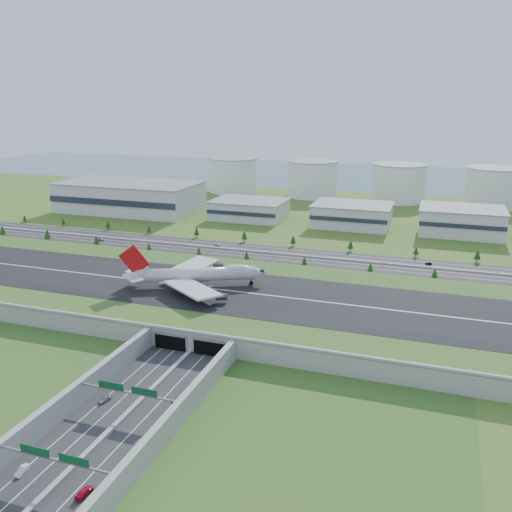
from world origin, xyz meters
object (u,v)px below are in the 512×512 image
(fuel_tank_a, at_px, (234,175))
(car_3, at_px, (84,492))
(car_7, at_px, (217,245))
(car_2, at_px, (178,401))
(car_5, at_px, (428,264))
(boeing_747, at_px, (196,274))
(car_4, at_px, (101,240))
(car_0, at_px, (104,399))
(car_1, at_px, (22,470))

(fuel_tank_a, bearing_deg, car_3, -73.67)
(car_3, distance_m, car_7, 240.20)
(car_2, bearing_deg, car_7, -48.58)
(car_2, relative_size, car_5, 1.23)
(boeing_747, bearing_deg, car_4, 118.58)
(car_3, bearing_deg, fuel_tank_a, -72.06)
(car_0, relative_size, car_7, 1.03)
(car_2, relative_size, car_4, 1.06)
(car_5, bearing_deg, fuel_tank_a, -140.88)
(fuel_tank_a, distance_m, car_3, 460.40)
(fuel_tank_a, relative_size, car_1, 9.92)
(boeing_747, bearing_deg, fuel_tank_a, 83.42)
(car_1, height_order, car_7, car_1)
(car_2, height_order, car_4, car_4)
(car_1, relative_size, car_5, 1.24)
(car_0, height_order, car_2, car_0)
(car_5, bearing_deg, car_7, -94.98)
(car_3, relative_size, car_4, 1.21)
(car_7, bearing_deg, car_5, 103.67)
(car_2, xyz_separation_m, car_4, (-146.56, 171.49, 0.11))
(boeing_747, distance_m, car_7, 105.32)
(fuel_tank_a, height_order, car_1, fuel_tank_a)
(boeing_747, xyz_separation_m, car_3, (30.02, -132.56, -13.32))
(car_0, height_order, car_5, car_0)
(car_0, bearing_deg, car_5, 77.30)
(fuel_tank_a, distance_m, car_1, 453.30)
(fuel_tank_a, xyz_separation_m, car_4, (-14.18, -223.39, -16.58))
(car_5, bearing_deg, car_4, -91.50)
(car_5, height_order, car_7, car_7)
(car_0, relative_size, car_5, 1.20)
(car_4, distance_m, car_7, 83.71)
(car_1, xyz_separation_m, car_5, (96.83, 231.86, -0.16))
(car_1, distance_m, car_3, 20.90)
(car_1, relative_size, car_3, 0.88)
(car_2, bearing_deg, car_0, 39.60)
(fuel_tank_a, height_order, car_3, fuel_tank_a)
(car_3, bearing_deg, car_1, -3.18)
(boeing_747, relative_size, car_4, 14.14)
(car_3, relative_size, car_7, 1.21)
(car_0, distance_m, car_1, 37.65)
(car_0, height_order, car_7, car_0)
(boeing_747, xyz_separation_m, car_0, (9.57, -93.17, -13.31))
(car_4, bearing_deg, car_3, -135.56)
(fuel_tank_a, xyz_separation_m, boeing_747, (99.32, -308.99, -3.24))
(car_0, distance_m, car_4, 217.03)
(boeing_747, distance_m, car_3, 136.57)
(car_7, bearing_deg, car_2, 32.17)
(fuel_tank_a, relative_size, car_3, 8.77)
(car_4, bearing_deg, car_1, -139.35)
(fuel_tank_a, relative_size, car_4, 10.58)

